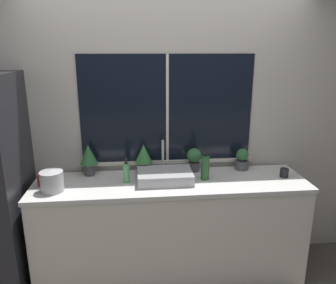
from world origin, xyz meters
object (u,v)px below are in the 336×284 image
potted_plant_far_left (89,157)px  bottle_tall (205,167)px  potted_plant_center_right (194,158)px  kettle (52,181)px  mug_black (284,173)px  soap_bottle (126,172)px  potted_plant_far_right (242,159)px  potted_plant_center_left (144,158)px  mug_red (43,180)px  sink (165,176)px

potted_plant_far_left → bottle_tall: bearing=-11.6°
bottle_tall → potted_plant_center_right: bearing=106.1°
potted_plant_far_left → kettle: (-0.25, -0.33, -0.08)m
bottle_tall → mug_black: (0.71, -0.02, -0.08)m
soap_bottle → potted_plant_far_right: bearing=11.0°
potted_plant_far_left → soap_bottle: (0.34, -0.21, -0.08)m
potted_plant_far_left → potted_plant_center_left: potted_plant_far_left is taller
potted_plant_far_left → soap_bottle: size_ratio=1.30×
potted_plant_far_left → mug_red: bearing=-151.1°
sink → potted_plant_far_right: size_ratio=2.32×
sink → potted_plant_far_left: 0.70m
potted_plant_center_right → kettle: 1.25m
bottle_tall → mug_black: size_ratio=3.53×
potted_plant_center_right → potted_plant_center_left: bearing=180.0°
potted_plant_far_left → bottle_tall: potted_plant_far_left is taller
soap_bottle → bottle_tall: size_ratio=0.79×
mug_red → kettle: size_ratio=0.52×
sink → kettle: 0.92m
potted_plant_far_left → bottle_tall: size_ratio=1.03×
bottle_tall → kettle: (-1.26, -0.12, -0.02)m
bottle_tall → potted_plant_far_left: bearing=168.4°
mug_red → mug_black: (2.08, -0.03, -0.01)m
potted_plant_center_right → mug_black: (0.77, -0.23, -0.08)m
bottle_tall → mug_black: bottle_tall is taller
potted_plant_far_right → mug_black: (0.31, -0.23, -0.06)m
potted_plant_far_left → mug_black: 1.74m
potted_plant_far_right → soap_bottle: soap_bottle is taller
bottle_tall → mug_red: size_ratio=2.90×
mug_red → mug_black: 2.08m
potted_plant_center_right → sink: bearing=-144.1°
potted_plant_far_left → potted_plant_center_left: (0.49, 0.00, -0.02)m
potted_plant_center_right → mug_red: 1.33m
potted_plant_center_left → kettle: (-0.74, -0.33, -0.06)m
bottle_tall → soap_bottle: bearing=-179.9°
soap_bottle → mug_black: 1.39m
sink → mug_red: sink is taller
potted_plant_center_left → mug_black: (1.23, -0.23, -0.11)m
sink → mug_red: (-1.02, 0.01, 0.00)m
potted_plant_center_right → bottle_tall: bearing=-73.9°
potted_plant_far_left → potted_plant_far_right: bearing=0.0°
soap_bottle → mug_black: soap_bottle is taller
potted_plant_far_left → mug_black: bearing=-7.5°
mug_black → kettle: kettle is taller
sink → kettle: size_ratio=2.55×
potted_plant_far_left → bottle_tall: (1.01, -0.21, -0.05)m
potted_plant_center_left → potted_plant_far_right: potted_plant_center_left is taller
potted_plant_far_left → potted_plant_far_right: (1.41, 0.00, -0.07)m
potted_plant_far_right → bottle_tall: 0.45m
potted_plant_center_right → soap_bottle: 0.65m
potted_plant_far_right → potted_plant_center_left: bearing=180.0°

